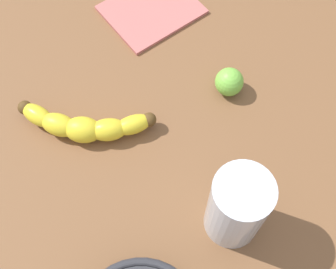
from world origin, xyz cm
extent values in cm
cube|color=brown|center=(0.00, 0.00, 1.50)|extent=(120.00, 120.00, 3.00)
ellipsoid|color=yellow|center=(-5.64, 17.95, 4.97)|extent=(3.49, 5.90, 2.84)
ellipsoid|color=yellow|center=(-4.78, 14.32, 4.97)|extent=(5.10, 6.42, 3.39)
ellipsoid|color=yellow|center=(-3.12, 10.98, 4.97)|extent=(6.36, 6.85, 3.95)
ellipsoid|color=yellow|center=(-0.76, 8.11, 4.97)|extent=(6.38, 6.33, 3.39)
ellipsoid|color=yellow|center=(2.20, 5.83, 4.97)|extent=(6.26, 5.32, 2.84)
sphere|color=#513819|center=(-5.94, 20.45, 4.97)|extent=(2.17, 2.17, 2.17)
sphere|color=#513819|center=(4.36, 4.53, 4.97)|extent=(2.17, 2.17, 2.17)
cylinder|color=silver|center=(0.44, -13.78, 9.37)|extent=(7.47, 7.47, 12.75)
cylinder|color=#A8D398|center=(0.44, -13.78, 8.33)|extent=(6.97, 6.97, 10.15)
sphere|color=#75C142|center=(17.24, -0.85, 5.24)|extent=(4.48, 4.48, 4.48)
cube|color=#BC6660|center=(22.21, 19.24, 3.30)|extent=(18.14, 16.27, 0.60)
camera|label=1|loc=(-18.70, -17.91, 62.61)|focal=47.33mm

